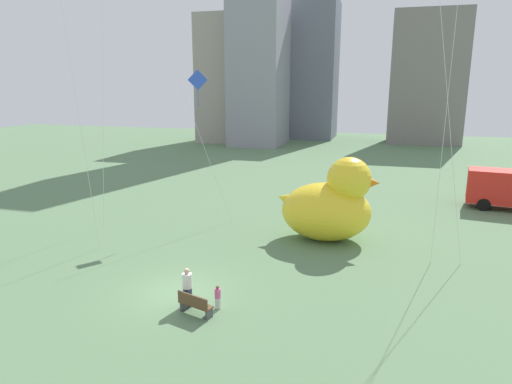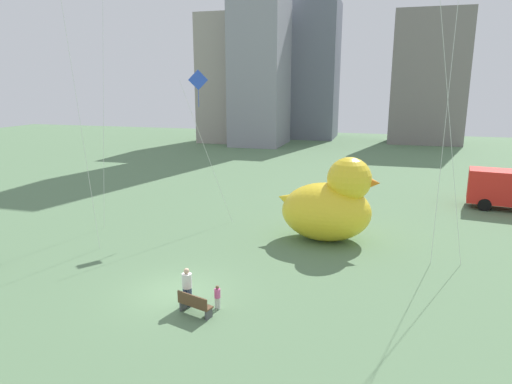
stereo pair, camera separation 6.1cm
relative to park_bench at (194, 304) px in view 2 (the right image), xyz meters
The scene contains 8 objects.
ground_plane 2.29m from the park_bench, 132.86° to the left, with size 140.00×140.00×0.00m, color #5A7D55.
park_bench is the anchor object (origin of this frame).
person_adult 0.94m from the park_bench, 133.20° to the left, with size 0.40×0.40×1.65m.
person_child 1.00m from the park_bench, 45.61° to the left, with size 0.25×0.25×1.01m.
giant_inflatable_duck 11.24m from the park_bench, 69.02° to the left, with size 5.95×3.82×4.93m.
box_truck 25.81m from the park_bench, 52.70° to the left, with size 6.02×3.11×2.85m.
city_skyline 57.82m from the park_bench, 96.87° to the left, with size 39.25×20.64×35.88m.
kite_blue 15.60m from the park_bench, 111.28° to the left, with size 2.83×2.64×9.79m.
Camera 2 is at (8.31, -16.49, 8.85)m, focal length 31.57 mm.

